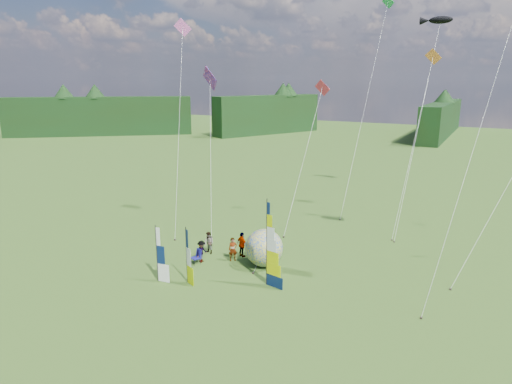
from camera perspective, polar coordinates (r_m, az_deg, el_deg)
The scene contains 19 objects.
ground at distance 26.14m, azimuth -2.29°, elevation -13.96°, with size 220.00×220.00×0.00m, color #456822.
treeline_ring at distance 24.52m, azimuth -2.39°, elevation -5.68°, with size 210.00×210.00×8.00m, color black, non-canonical shape.
feather_banner_main at distance 27.46m, azimuth 1.34°, elevation -6.53°, with size 1.41×0.10×5.24m, color #0A1C44, non-canonical shape.
side_banner_left at distance 28.37m, azimuth -8.68°, elevation -7.92°, with size 0.97×0.10×3.47m, color #CEDE00, non-canonical shape.
side_banner_far at distance 28.89m, azimuth -12.29°, elevation -7.63°, with size 1.03×0.10×3.52m, color white, non-canonical shape.
bol_inflatable at distance 30.64m, azimuth 1.01°, elevation -6.99°, with size 2.54×2.54×2.54m, color #0433AA.
spectator_a at distance 31.64m, azimuth -2.91°, elevation -7.17°, with size 0.61×0.40×1.66m, color #66594C.
spectator_b at distance 33.02m, azimuth -5.91°, elevation -6.35°, with size 0.78×0.38×1.61m, color #66594C.
spectator_c at distance 31.63m, azimuth -6.82°, elevation -7.38°, with size 0.99×0.37×1.53m, color #66594C.
spectator_d at distance 32.24m, azimuth -1.76°, elevation -6.60°, with size 1.06×0.43×1.81m, color #66594C.
camp_chair at distance 31.40m, azimuth -7.55°, elevation -8.05°, with size 0.60×0.60×1.05m, color navy, non-canonical shape.
kite_whale at distance 40.69m, azimuth 19.81°, elevation 9.12°, with size 3.09×14.66×18.71m, color black, non-canonical shape.
kite_rainbow_delta at distance 38.52m, azimuth -5.73°, elevation 6.23°, with size 7.98×10.33×14.15m, color #F0364B, non-canonical shape.
kite_parafoil at distance 26.38m, azimuth 25.67°, elevation 6.54°, with size 6.61×9.99×18.90m, color #B41C21, non-canonical shape.
small_kite_red at distance 38.57m, azimuth 6.06°, elevation 5.11°, with size 2.73×10.81×12.67m, color #CE2F40, non-canonical shape.
small_kite_orange at distance 38.63m, azimuth 19.11°, elevation 6.26°, with size 3.12×8.97×15.10m, color orange, non-canonical shape.
small_kite_yellow at distance 31.63m, azimuth 28.51°, elevation 0.49°, with size 6.26×9.06×11.57m, color yellow, non-canonical shape.
small_kite_pink at distance 37.45m, azimuth -9.65°, elevation 8.52°, with size 5.34×8.29×17.58m, color #FE65CD, non-canonical shape.
small_kite_green at distance 44.25m, azimuth 13.52°, elevation 11.04°, with size 2.69×12.16×20.48m, color green, non-canonical shape.
Camera 1 is at (11.82, -19.83, 12.27)m, focal length 32.00 mm.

